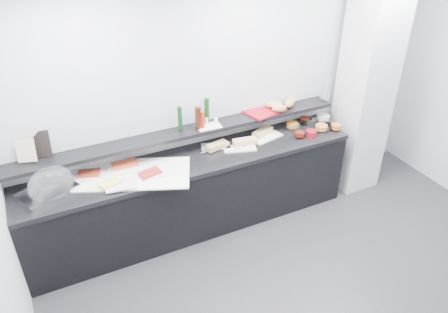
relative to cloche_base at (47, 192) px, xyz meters
name	(u,v)px	position (x,y,z in m)	size (l,w,h in m)	color
ground	(338,313)	(2.13, -1.73, -0.92)	(5.00, 5.00, 0.00)	#2D2D30
back_wall	(239,97)	(2.13, 0.27, 0.43)	(5.00, 0.02, 2.70)	silver
ceiling	(400,9)	(2.13, -1.73, 1.78)	(5.00, 5.00, 0.00)	white
column	(366,85)	(3.63, -0.08, 0.43)	(0.50, 0.50, 2.70)	silver
buffet_cabinet	(194,195)	(1.43, -0.03, -0.50)	(3.60, 0.60, 0.85)	black
counter_top	(192,161)	(1.43, -0.03, -0.05)	(3.62, 0.62, 0.05)	black
wall_shelf	(185,132)	(1.43, 0.15, 0.21)	(3.60, 0.25, 0.04)	black
cloche_base	(47,192)	(0.00, 0.00, 0.00)	(0.50, 0.33, 0.04)	#B7B9BF
cloche_dome	(51,184)	(0.04, -0.05, 0.11)	(0.42, 0.27, 0.34)	white
linen_runner	(129,174)	(0.76, -0.03, -0.01)	(1.19, 0.56, 0.01)	white
platter_meat_a	(89,175)	(0.40, 0.10, 0.00)	(0.28, 0.19, 0.01)	silver
food_meat_a	(89,173)	(0.41, 0.11, 0.02)	(0.21, 0.13, 0.02)	maroon
platter_salmon	(123,169)	(0.73, 0.06, 0.00)	(0.29, 0.20, 0.01)	white
food_salmon	(125,164)	(0.76, 0.12, 0.02)	(0.25, 0.16, 0.02)	#CA4729
platter_cheese	(121,185)	(0.64, -0.20, 0.00)	(0.30, 0.20, 0.01)	silver
food_cheese	(110,183)	(0.55, -0.15, 0.02)	(0.19, 0.12, 0.02)	#FCF062
platter_meat_b	(159,171)	(1.04, -0.13, 0.00)	(0.34, 0.22, 0.01)	white
food_meat_b	(150,173)	(0.94, -0.15, 0.02)	(0.21, 0.13, 0.02)	maroon
sandwich_plate_left	(216,146)	(1.76, 0.09, -0.01)	(0.32, 0.14, 0.01)	white
sandwich_food_left	(217,146)	(1.75, 0.04, 0.02)	(0.24, 0.09, 0.06)	tan
tongs_left	(208,151)	(1.63, 0.01, 0.00)	(0.01, 0.01, 0.16)	silver
sandwich_plate_mid	(240,149)	(1.98, -0.07, -0.01)	(0.35, 0.15, 0.01)	silver
sandwich_food_mid	(245,142)	(2.07, -0.02, 0.02)	(0.26, 0.10, 0.06)	#E1A776
tongs_mid	(241,148)	(1.98, -0.09, 0.00)	(0.01, 0.01, 0.16)	silver
sandwich_plate_right	(267,137)	(2.37, 0.02, -0.01)	(0.37, 0.16, 0.01)	white
sandwich_food_right	(262,132)	(2.35, 0.09, 0.02)	(0.27, 0.10, 0.06)	tan
tongs_right	(259,139)	(2.26, 0.01, 0.00)	(0.01, 0.01, 0.16)	silver
bowl_glass_fruit	(293,127)	(2.74, 0.06, 0.02)	(0.16, 0.16, 0.07)	white
fill_glass_fruit	(292,125)	(2.76, 0.10, 0.03)	(0.13, 0.13, 0.05)	orange
bowl_black_jam	(306,121)	(2.97, 0.12, 0.02)	(0.13, 0.13, 0.07)	black
fill_black_jam	(305,120)	(2.96, 0.13, 0.03)	(0.12, 0.12, 0.05)	#59200C
bowl_glass_cream	(310,121)	(3.01, 0.09, 0.02)	(0.15, 0.15, 0.07)	white
fill_glass_cream	(323,117)	(3.20, 0.09, 0.03)	(0.15, 0.15, 0.05)	silver
bowl_red_jam	(311,133)	(2.84, -0.16, 0.02)	(0.12, 0.12, 0.07)	maroon
fill_red_jam	(300,134)	(2.70, -0.14, 0.03)	(0.11, 0.11, 0.05)	#51130B
bowl_glass_salmon	(325,126)	(3.09, -0.09, 0.02)	(0.16, 0.16, 0.07)	silver
fill_glass_salmon	(321,127)	(3.02, -0.11, 0.03)	(0.14, 0.14, 0.05)	orange
bowl_black_fruit	(327,127)	(3.10, -0.11, 0.02)	(0.12, 0.12, 0.07)	black
fill_black_fruit	(336,127)	(3.18, -0.17, 0.03)	(0.11, 0.11, 0.05)	#E55B1F
framed_print	(37,145)	(0.01, 0.26, 0.36)	(0.24, 0.02, 0.26)	black
print_art	(26,151)	(-0.09, 0.19, 0.36)	(0.17, 0.00, 0.22)	beige
condiment_tray	(209,126)	(1.70, 0.11, 0.24)	(0.26, 0.16, 0.01)	white
bottle_green_a	(180,118)	(1.40, 0.17, 0.37)	(0.05, 0.05, 0.26)	#0E3311
bottle_brown	(198,118)	(1.57, 0.12, 0.36)	(0.06, 0.06, 0.24)	#331509
bottle_green_b	(207,111)	(1.71, 0.20, 0.38)	(0.05, 0.05, 0.28)	#103A12
bottle_hot	(203,120)	(1.62, 0.11, 0.33)	(0.04, 0.04, 0.18)	#A52B0B
shaker_salt	(207,121)	(1.69, 0.17, 0.28)	(0.03, 0.03, 0.07)	silver
shaker_pepper	(216,121)	(1.78, 0.12, 0.28)	(0.04, 0.04, 0.07)	white
bread_tray	(264,111)	(2.42, 0.19, 0.24)	(0.44, 0.31, 0.02)	maroon
bread_roll_n	(271,104)	(2.52, 0.21, 0.29)	(0.15, 0.09, 0.08)	tan
bread_roll_ne	(291,101)	(2.77, 0.19, 0.29)	(0.15, 0.10, 0.08)	#B57945
bread_roll_sw	(277,108)	(2.52, 0.09, 0.29)	(0.12, 0.08, 0.08)	tan
bread_roll_s	(280,108)	(2.55, 0.07, 0.29)	(0.15, 0.10, 0.08)	#AD6E42
bread_roll_se	(289,104)	(2.71, 0.12, 0.29)	(0.14, 0.09, 0.08)	#B08743
bread_roll_midw	(277,105)	(2.56, 0.15, 0.29)	(0.15, 0.09, 0.08)	tan
carafe	(326,89)	(3.21, 0.13, 0.38)	(0.11, 0.11, 0.30)	silver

